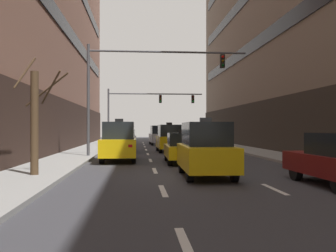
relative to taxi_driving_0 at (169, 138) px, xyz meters
name	(u,v)px	position (x,y,z in m)	size (l,w,h in m)	color
ground_plane	(201,176)	(-0.03, -14.23, -1.02)	(120.00, 120.00, 0.00)	#38383D
sidewalk_left	(27,176)	(-6.36, -14.23, -0.95)	(2.78, 80.00, 0.14)	gray
lane_stripe_l1_s2	(186,245)	(-1.68, -22.23, -1.01)	(0.16, 2.00, 0.01)	silver
lane_stripe_l1_s3	(163,191)	(-1.68, -17.23, -1.01)	(0.16, 2.00, 0.01)	silver
lane_stripe_l1_s4	(155,171)	(-1.68, -12.23, -1.01)	(0.16, 2.00, 0.01)	silver
lane_stripe_l1_s5	(150,160)	(-1.68, -7.23, -1.01)	(0.16, 2.00, 0.01)	silver
lane_stripe_l1_s6	(148,154)	(-1.68, -2.23, -1.01)	(0.16, 2.00, 0.01)	silver
lane_stripe_l1_s7	(146,150)	(-1.68, 2.77, -1.01)	(0.16, 2.00, 0.01)	silver
lane_stripe_l1_s8	(145,147)	(-1.68, 7.77, -1.01)	(0.16, 2.00, 0.01)	silver
lane_stripe_l1_s9	(144,144)	(-1.68, 12.77, -1.01)	(0.16, 2.00, 0.01)	silver
lane_stripe_l1_s10	(143,143)	(-1.68, 17.77, -1.01)	(0.16, 2.00, 0.01)	silver
lane_stripe_l2_s3	(274,189)	(1.61, -17.23, -1.01)	(0.16, 2.00, 0.01)	silver
lane_stripe_l2_s4	(231,170)	(1.61, -12.23, -1.01)	(0.16, 2.00, 0.01)	silver
lane_stripe_l2_s5	(209,160)	(1.61, -7.23, -1.01)	(0.16, 2.00, 0.01)	silver
lane_stripe_l2_s6	(195,154)	(1.61, -2.23, -1.01)	(0.16, 2.00, 0.01)	silver
lane_stripe_l2_s7	(186,150)	(1.61, 2.77, -1.01)	(0.16, 2.00, 0.01)	silver
lane_stripe_l2_s8	(179,147)	(1.61, 7.77, -1.01)	(0.16, 2.00, 0.01)	silver
lane_stripe_l2_s9	(174,144)	(1.61, 12.77, -1.01)	(0.16, 2.00, 0.01)	silver
lane_stripe_l2_s10	(170,142)	(1.61, 17.77, -1.01)	(0.16, 2.00, 0.01)	silver
taxi_driving_0	(169,138)	(0.00, 0.00, 0.00)	(1.85, 4.26, 2.22)	black
taxi_driving_1	(206,150)	(0.10, -14.37, -0.01)	(1.81, 4.19, 2.19)	black
car_driving_2	(123,141)	(-3.46, 0.29, -0.17)	(1.97, 4.61, 1.72)	black
car_driving_3	(128,137)	(-3.47, 13.94, -0.23)	(1.86, 4.30, 1.60)	black
taxi_driving_4	(183,148)	(-0.08, -8.97, -0.25)	(1.80, 4.17, 1.72)	black
taxi_driving_5	(119,142)	(-3.39, -7.65, 0.04)	(1.84, 4.39, 2.30)	black
car_driving_6	(158,135)	(-0.14, 11.56, 0.00)	(1.95, 4.31, 2.05)	black
traffic_signal_0	(137,78)	(-2.42, -5.10, 3.88)	(9.81, 0.35, 6.75)	#4C4C51
traffic_signal_1	(144,104)	(-1.74, 10.83, 3.25)	(9.88, 0.35, 5.72)	#4C4C51
street_tree_0	(35,120)	(-6.07, -14.23, 1.09)	(1.80, 1.31, 4.31)	#4C3823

